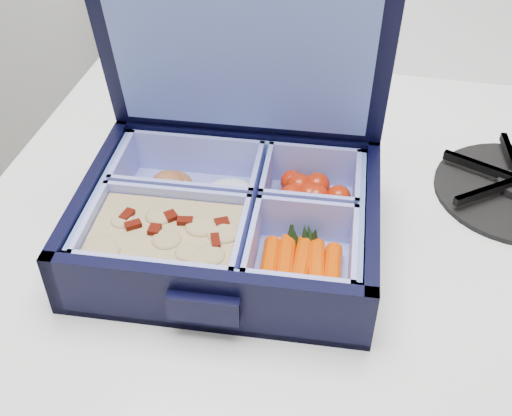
# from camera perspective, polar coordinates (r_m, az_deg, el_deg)

# --- Properties ---
(bento_box) EXTENTS (0.27, 0.21, 0.06)m
(bento_box) POSITION_cam_1_polar(r_m,az_deg,el_deg) (0.56, -2.45, -1.07)
(bento_box) COLOR black
(bento_box) RESTS_ON stove
(burner_grate_rear) EXTENTS (0.16, 0.16, 0.02)m
(burner_grate_rear) POSITION_cam_1_polar(r_m,az_deg,el_deg) (0.82, -6.62, 11.53)
(burner_grate_rear) COLOR black
(burner_grate_rear) RESTS_ON stove
(fork) EXTENTS (0.10, 0.15, 0.01)m
(fork) POSITION_cam_1_polar(r_m,az_deg,el_deg) (0.67, 5.72, 3.86)
(fork) COLOR #A2A0AF
(fork) RESTS_ON stove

